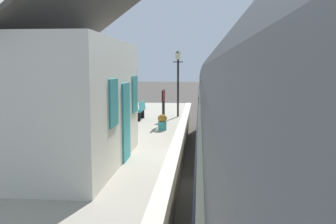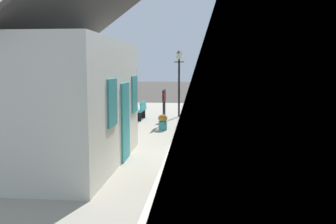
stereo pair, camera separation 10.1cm
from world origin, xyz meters
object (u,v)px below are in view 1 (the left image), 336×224
Objects in this scene: planter_edge_far at (162,122)px; planter_bench_left at (128,101)px; train at (286,147)px; tree_behind_building at (21,46)px; station_building at (46,98)px; bench_mid_platform at (140,110)px; planter_under_sign at (106,120)px; lamp_post_platform at (178,70)px; station_sign_board at (163,99)px.

planter_bench_left is (7.52, 2.84, 0.18)m from planter_edge_far.
train is at bearing -162.56° from planter_edge_far.
tree_behind_building is (-0.97, 6.14, 3.25)m from planter_bench_left.
station_building is 8.56m from bench_mid_platform.
planter_under_sign is 5.19m from lamp_post_platform.
bench_mid_platform is 2.77m from planter_under_sign.
train is at bearing -169.56° from lamp_post_platform.
planter_bench_left is at bearing 23.28° from station_sign_board.
station_sign_board reaches higher than planter_edge_far.
station_building is 1.71× the size of lamp_post_platform.
bench_mid_platform is 0.42× the size of lamp_post_platform.
train is 21.66× the size of bench_mid_platform.
planter_bench_left is 7.07m from station_sign_board.
planter_under_sign is 0.20× the size of lamp_post_platform.
planter_edge_far is 4.71m from lamp_post_platform.
train is at bearing -164.01° from station_sign_board.
station_sign_board is at bearing 172.09° from lamp_post_platform.
planter_under_sign is 1.06× the size of planter_edge_far.
tree_behind_building is (6.20, 6.58, 3.42)m from planter_under_sign.
planter_edge_far is at bearing -154.69° from bench_mid_platform.
planter_under_sign is (9.30, 5.22, -0.96)m from train.
bench_mid_platform is at bearing 35.36° from station_sign_board.
station_building is 4.11× the size of bench_mid_platform.
train reaches higher than station_sign_board.
planter_bench_left is 0.15× the size of tree_behind_building.
planter_bench_left is at bearing -81.03° from tree_behind_building.
station_sign_board is at bearing -156.72° from planter_bench_left.
planter_bench_left reaches higher than planter_under_sign.
station_building is at bearing 172.70° from bench_mid_platform.
station_building is 5.99m from planter_under_sign.
station_building is at bearing 179.47° from planter_under_sign.
station_building reaches higher than station_sign_board.
lamp_post_platform is at bearing -7.91° from station_sign_board.
tree_behind_building is at bearing 98.97° from planter_bench_left.
train reaches higher than planter_edge_far.
planter_edge_far is at bearing -177.00° from station_sign_board.
bench_mid_platform is at bearing 19.46° from train.
planter_bench_left is (7.17, 0.43, 0.17)m from planter_under_sign.
planter_edge_far is (8.95, 2.81, -0.96)m from train.
station_building is at bearing 56.55° from train.
station_building is 10.13m from lamp_post_platform.
bench_mid_platform is 1.44× the size of planter_bench_left.
train is 10.41m from station_sign_board.
station_building reaches higher than tree_behind_building.
tree_behind_building is at bearing 64.50° from bench_mid_platform.
lamp_post_platform is 0.51× the size of tree_behind_building.
planter_under_sign is at bearing -176.54° from planter_bench_left.
lamp_post_platform is (3.88, -2.79, 2.05)m from planter_under_sign.
train reaches higher than planter_under_sign.
bench_mid_platform is at bearing -162.43° from planter_bench_left.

